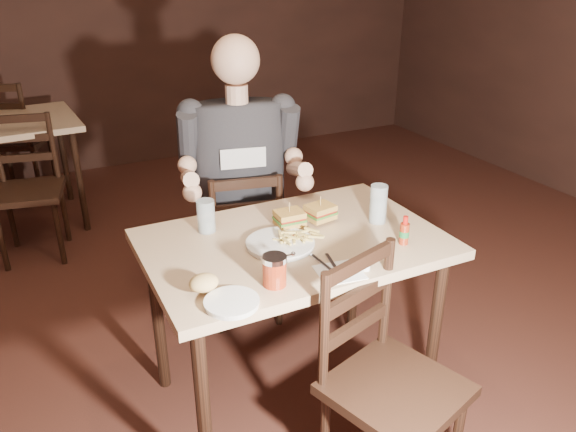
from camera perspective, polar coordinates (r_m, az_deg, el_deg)
name	(u,v)px	position (r m, az deg, el deg)	size (l,w,h in m)	color
room_shell	(322,78)	(1.97, 3.45, 13.84)	(7.00, 7.00, 7.00)	#321712
main_table	(294,259)	(2.24, 0.57, -4.35)	(1.15, 0.77, 0.77)	tan
bg_table	(15,133)	(4.32, -25.97, 7.63)	(0.84, 0.84, 0.77)	tan
chair_far	(242,243)	(2.93, -4.69, -2.70)	(0.39, 0.43, 0.85)	black
chair_near	(396,389)	(2.02, 10.89, -16.88)	(0.41, 0.45, 0.89)	black
bg_chair_far	(17,140)	(4.90, -25.83, 6.98)	(0.44, 0.48, 0.96)	black
bg_chair_near	(27,191)	(3.86, -24.97, 2.27)	(0.41, 0.45, 0.89)	black
diner	(240,148)	(2.68, -4.88, 6.86)	(0.59, 0.47, 1.03)	#27282B
dinner_plate	(280,245)	(2.14, -0.79, -2.93)	(0.26, 0.26, 0.01)	white
sandwich_left	(289,214)	(2.26, 0.15, 0.20)	(0.11, 0.09, 0.10)	gold
sandwich_right	(320,208)	(2.32, 3.30, 0.84)	(0.11, 0.09, 0.10)	gold
fries_pile	(298,234)	(2.16, 1.03, -1.89)	(0.22, 0.16, 0.04)	#E0C76B
ketchup_dollop	(296,237)	(2.17, 0.79, -2.10)	(0.04, 0.04, 0.01)	maroon
glass_left	(206,216)	(2.26, -8.33, -0.01)	(0.07, 0.07, 0.13)	silver
glass_right	(378,204)	(2.34, 9.16, 1.22)	(0.07, 0.07, 0.16)	silver
hot_sauce	(405,230)	(2.18, 11.76, -1.42)	(0.04, 0.04, 0.12)	maroon
salt_shaker	(366,262)	(1.99, 7.90, -4.65)	(0.03, 0.03, 0.06)	white
syrup_dispenser	(274,271)	(1.88, -1.38, -5.56)	(0.08, 0.08, 0.11)	maroon
napkin	(340,272)	(1.98, 5.25, -5.71)	(0.16, 0.14, 0.00)	white
knife	(322,263)	(2.02, 3.46, -4.79)	(0.01, 0.22, 0.01)	silver
fork	(334,266)	(2.01, 4.68, -5.04)	(0.01, 0.18, 0.01)	silver
side_plate	(232,304)	(1.80, -5.73, -8.84)	(0.17, 0.17, 0.01)	white
bread_roll	(204,283)	(1.85, -8.56, -6.72)	(0.10, 0.08, 0.06)	tan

